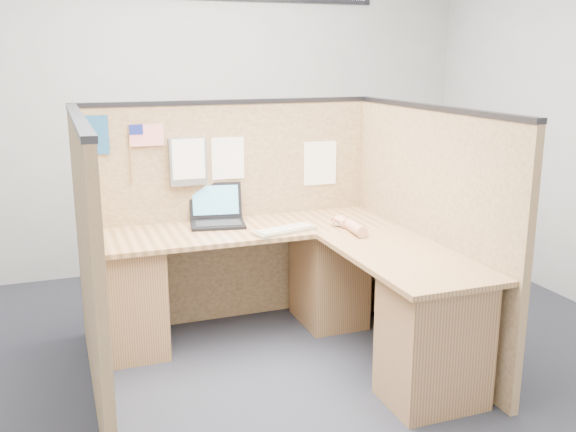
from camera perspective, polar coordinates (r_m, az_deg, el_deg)
name	(u,v)px	position (r m, az deg, el deg)	size (l,w,h in m)	color
floor	(280,378)	(3.82, -0.70, -14.20)	(5.00, 5.00, 0.00)	#1E222B
wall_back	(191,106)	(5.56, -8.66, 9.63)	(5.00, 5.00, 0.00)	#A2A4A7
cubicle_partitions	(256,232)	(3.91, -2.82, -1.40)	(2.06, 1.83, 1.53)	brown
l_desk	(293,294)	(3.96, 0.42, -6.91)	(1.95, 1.75, 0.73)	brown
laptop	(215,214)	(4.27, -6.50, 0.17)	(0.39, 0.39, 0.25)	black
keyboard	(285,230)	(4.04, -0.30, -1.27)	(0.44, 0.24, 0.03)	gray
mouse	(340,223)	(4.20, 4.66, -0.60)	(0.11, 0.06, 0.04)	silver
hand_forearm	(351,225)	(4.08, 5.58, -0.83)	(0.11, 0.37, 0.08)	tan
blue_poster	(94,135)	(4.18, -16.90, 6.90)	(0.18, 0.00, 0.24)	#1E538A
american_flag	(143,138)	(4.20, -12.80, 6.82)	(0.22, 0.01, 0.38)	olive
file_holder	(188,161)	(4.25, -8.89, 4.82)	(0.24, 0.05, 0.31)	slate
paper_left	(228,158)	(4.34, -5.36, 5.13)	(0.22, 0.00, 0.28)	white
paper_right	(320,163)	(4.57, 2.88, 4.71)	(0.24, 0.00, 0.31)	white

